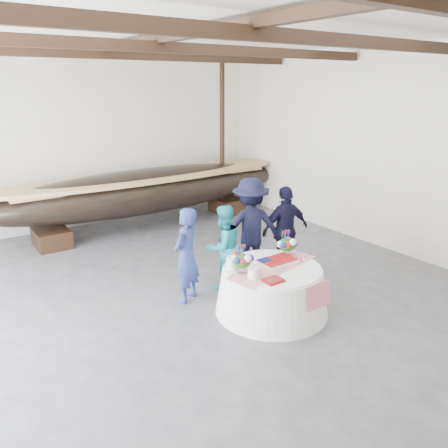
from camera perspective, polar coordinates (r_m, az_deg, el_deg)
floor at (r=7.50m, az=-1.56°, el=-11.46°), size 10.00×12.00×0.01m
wall_back at (r=12.11m, az=-17.70°, el=10.31°), size 10.00×0.02×4.50m
wall_right at (r=10.27m, az=22.64°, el=8.55°), size 0.02×12.00×4.50m
ceiling at (r=6.59m, az=-1.92°, el=25.05°), size 10.00×12.00×0.01m
pavilion_structure at (r=7.25m, az=-5.64°, el=20.39°), size 9.80×11.76×4.50m
longboat_display at (r=11.61m, az=-9.89°, el=4.35°), size 8.43×1.69×1.58m
banquet_table at (r=7.40m, az=6.26°, el=-8.48°), size 1.89×1.89×0.81m
tabletop_items at (r=7.23m, az=5.45°, el=-4.29°), size 1.82×0.99×0.40m
guest_woman_blue at (r=7.58m, az=-4.96°, el=-4.11°), size 0.74×0.66×1.70m
guest_woman_teal at (r=8.07m, az=-0.09°, el=-3.02°), size 0.82×0.66×1.59m
guest_man_left at (r=8.55m, az=3.46°, el=-0.47°), size 1.46×1.16×1.97m
guest_man_right at (r=8.81m, az=8.01°, el=-0.74°), size 1.09×0.58×1.78m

